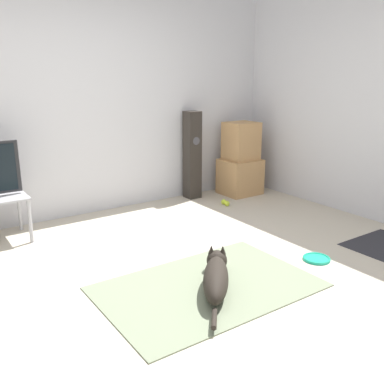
{
  "coord_description": "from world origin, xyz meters",
  "views": [
    {
      "loc": [
        -1.69,
        -2.58,
        1.6
      ],
      "look_at": [
        0.65,
        0.81,
        0.45
      ],
      "focal_mm": 40.0,
      "sensor_mm": 36.0,
      "label": 1
    }
  ],
  "objects_px": {
    "cardboard_box_lower": "(240,177)",
    "tennis_ball_by_boxes": "(224,202)",
    "frisbee": "(317,259)",
    "tennis_ball_near_speaker": "(227,203)",
    "cardboard_box_upper": "(241,141)",
    "floor_speaker": "(192,155)",
    "dog": "(216,276)"
  },
  "relations": [
    {
      "from": "frisbee",
      "to": "tennis_ball_near_speaker",
      "type": "distance_m",
      "value": 1.73
    },
    {
      "from": "frisbee",
      "to": "tennis_ball_by_boxes",
      "type": "xyz_separation_m",
      "value": [
        0.36,
        1.77,
        0.02
      ]
    },
    {
      "from": "dog",
      "to": "frisbee",
      "type": "relative_size",
      "value": 3.38
    },
    {
      "from": "tennis_ball_near_speaker",
      "to": "cardboard_box_upper",
      "type": "bearing_deg",
      "value": 35.32
    },
    {
      "from": "dog",
      "to": "cardboard_box_lower",
      "type": "height_order",
      "value": "cardboard_box_lower"
    },
    {
      "from": "dog",
      "to": "cardboard_box_lower",
      "type": "bearing_deg",
      "value": 45.56
    },
    {
      "from": "cardboard_box_upper",
      "to": "floor_speaker",
      "type": "xyz_separation_m",
      "value": [
        -0.66,
        0.2,
        -0.15
      ]
    },
    {
      "from": "dog",
      "to": "tennis_ball_by_boxes",
      "type": "xyz_separation_m",
      "value": [
        1.43,
        1.69,
        -0.09
      ]
    },
    {
      "from": "cardboard_box_lower",
      "to": "tennis_ball_by_boxes",
      "type": "relative_size",
      "value": 7.56
    },
    {
      "from": "dog",
      "to": "cardboard_box_upper",
      "type": "relative_size",
      "value": 1.63
    },
    {
      "from": "cardboard_box_upper",
      "to": "tennis_ball_by_boxes",
      "type": "distance_m",
      "value": 0.91
    },
    {
      "from": "cardboard_box_lower",
      "to": "tennis_ball_near_speaker",
      "type": "height_order",
      "value": "cardboard_box_lower"
    },
    {
      "from": "cardboard_box_lower",
      "to": "frisbee",
      "type": "bearing_deg",
      "value": -112.89
    },
    {
      "from": "cardboard_box_upper",
      "to": "tennis_ball_by_boxes",
      "type": "bearing_deg",
      "value": -150.28
    },
    {
      "from": "frisbee",
      "to": "cardboard_box_upper",
      "type": "distance_m",
      "value": 2.35
    },
    {
      "from": "floor_speaker",
      "to": "dog",
      "type": "bearing_deg",
      "value": -120.54
    },
    {
      "from": "frisbee",
      "to": "floor_speaker",
      "type": "relative_size",
      "value": 0.21
    },
    {
      "from": "tennis_ball_by_boxes",
      "to": "dog",
      "type": "bearing_deg",
      "value": -130.23
    },
    {
      "from": "floor_speaker",
      "to": "cardboard_box_upper",
      "type": "bearing_deg",
      "value": -16.85
    },
    {
      "from": "dog",
      "to": "frisbee",
      "type": "height_order",
      "value": "dog"
    },
    {
      "from": "dog",
      "to": "floor_speaker",
      "type": "xyz_separation_m",
      "value": [
        1.29,
        2.18,
        0.45
      ]
    },
    {
      "from": "floor_speaker",
      "to": "tennis_ball_by_boxes",
      "type": "distance_m",
      "value": 0.74
    },
    {
      "from": "frisbee",
      "to": "floor_speaker",
      "type": "xyz_separation_m",
      "value": [
        0.22,
        2.26,
        0.55
      ]
    },
    {
      "from": "cardboard_box_upper",
      "to": "tennis_ball_near_speaker",
      "type": "height_order",
      "value": "cardboard_box_upper"
    },
    {
      "from": "frisbee",
      "to": "tennis_ball_near_speaker",
      "type": "xyz_separation_m",
      "value": [
        0.35,
        1.69,
        0.02
      ]
    },
    {
      "from": "cardboard_box_upper",
      "to": "cardboard_box_lower",
      "type": "bearing_deg",
      "value": -133.83
    },
    {
      "from": "dog",
      "to": "tennis_ball_by_boxes",
      "type": "relative_size",
      "value": 12.28
    },
    {
      "from": "tennis_ball_near_speaker",
      "to": "dog",
      "type": "bearing_deg",
      "value": -131.38
    },
    {
      "from": "dog",
      "to": "tennis_ball_by_boxes",
      "type": "distance_m",
      "value": 2.22
    },
    {
      "from": "frisbee",
      "to": "cardboard_box_lower",
      "type": "xyz_separation_m",
      "value": [
        0.86,
        2.05,
        0.22
      ]
    },
    {
      "from": "floor_speaker",
      "to": "tennis_ball_near_speaker",
      "type": "distance_m",
      "value": 0.79
    },
    {
      "from": "dog",
      "to": "floor_speaker",
      "type": "height_order",
      "value": "floor_speaker"
    }
  ]
}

